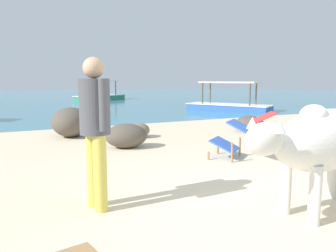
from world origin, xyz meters
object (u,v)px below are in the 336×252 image
Objects in this scene: deck_chair_near at (234,137)px; boat_green at (100,96)px; deck_chair_far at (270,126)px; boat_blue at (229,105)px; cow at (325,141)px; person_standing at (95,122)px.

boat_green is (1.97, 17.19, -0.13)m from deck_chair_near.
boat_green is at bearing 119.61° from deck_chair_far.
boat_blue is (3.17, -9.94, 0.00)m from boat_green.
boat_green is (2.52, 19.48, -0.51)m from cow.
deck_chair_far is 0.25× the size of boat_blue.
cow is 3.81m from deck_chair_far.
boat_blue reaches higher than deck_chair_near.
deck_chair_far is at bearing -133.14° from cow.
boat_green reaches higher than deck_chair_far.
deck_chair_far is at bearing -165.11° from person_standing.
deck_chair_near is 17.30m from boat_green.
deck_chair_near is 0.25× the size of boat_green.
deck_chair_far is 0.57× the size of person_standing.
deck_chair_far is 0.25× the size of boat_green.
deck_chair_near is 1.80m from deck_chair_far.
deck_chair_near and deck_chair_far have the same top height.
boat_green reaches higher than cow.
boat_blue is (5.69, 9.53, -0.51)m from cow.
cow is 2.40m from person_standing.
boat_blue reaches higher than cow.
cow is at bearing 142.60° from person_standing.
person_standing reaches higher than cow.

